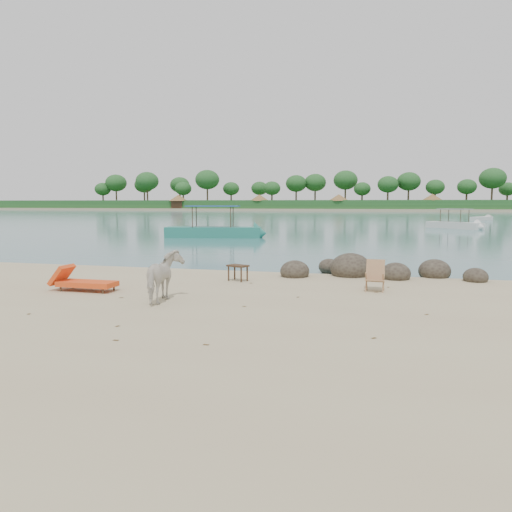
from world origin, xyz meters
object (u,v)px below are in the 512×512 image
Objects in this scene: deck_chair at (375,277)px; boat_near at (213,211)px; boulders at (370,271)px; cow at (165,278)px; side_table at (238,274)px; lounge_chair at (87,281)px.

deck_chair is 22.62m from boat_near.
boulders is at bearing -66.68° from boat_near.
deck_chair is (4.78, 2.68, -0.19)m from cow.
deck_chair is (4.00, -0.74, 0.17)m from side_table.
boulders is 3.22× the size of lounge_chair.
boat_near reaches higher than deck_chair.
cow is 23.16m from boat_near.
cow is at bearing -80.72° from side_table.
boulders is 2.84m from deck_chair.
lounge_chair is 21.78m from boat_near.
lounge_chair reaches higher than side_table.
boulders is 20.14m from boat_near.
side_table is 4.28m from lounge_chair.
cow is at bearing -146.65° from deck_chair.
side_table is at bearing -79.01° from boat_near.
boulders is 4.40× the size of cow.
deck_chair is at bearing 14.46° from lounge_chair.
deck_chair is at bearing -70.23° from boat_near.
boulders is 7.16m from cow.
cow reaches higher than lounge_chair.
boulders is at bearing 33.44° from lounge_chair.
cow is 2.75m from lounge_chair.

